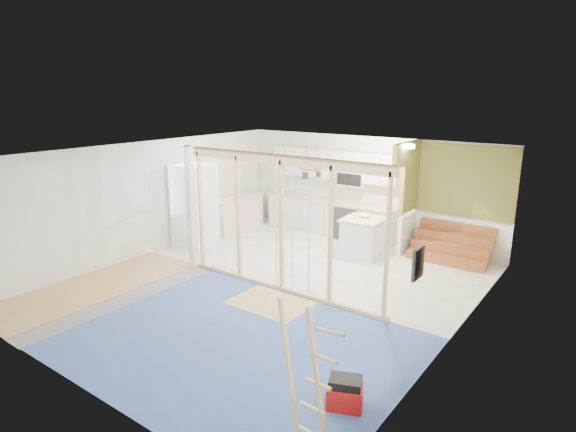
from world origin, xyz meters
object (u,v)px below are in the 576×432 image
Objects in this scene: fridge at (194,206)px; ladder at (307,381)px; island at (363,237)px; toolbox at (345,394)px.

ladder is (6.06, -4.16, -0.18)m from fridge.
island is 1.87× the size of toolbox.
island is at bearing 92.64° from toolbox.
ladder reaches higher than island.
fridge is at bearing 161.77° from ladder.
ladder reaches higher than toolbox.
toolbox is 1.05m from ladder.
fridge is 1.25× the size of ladder.
island is 6.38m from ladder.
island is (3.64, 1.72, -0.56)m from fridge.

